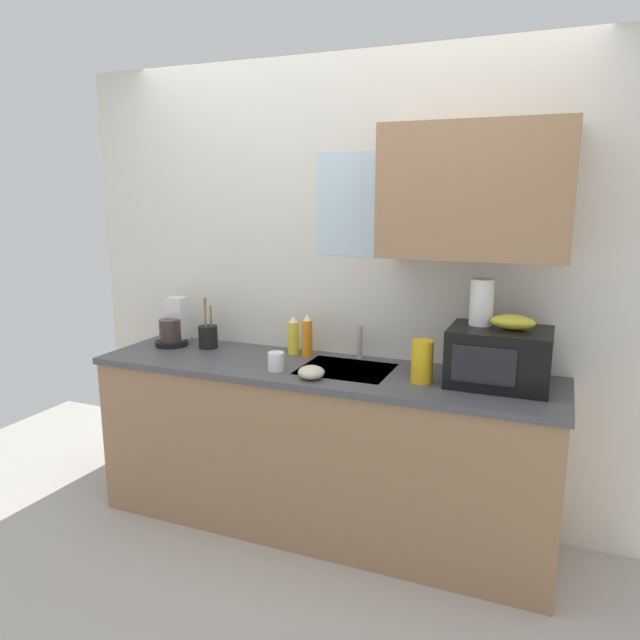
{
  "coord_description": "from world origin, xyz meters",
  "views": [
    {
      "loc": [
        1.12,
        -2.74,
        1.78
      ],
      "look_at": [
        0.0,
        0.0,
        1.15
      ],
      "focal_mm": 33.3,
      "sensor_mm": 36.0,
      "label": 1
    }
  ],
  "objects_px": {
    "dish_soap_bottle_orange": "(307,337)",
    "utensil_crock": "(208,336)",
    "small_bowl": "(311,372)",
    "banana_bunch": "(513,322)",
    "mug_white": "(276,361)",
    "microwave": "(499,357)",
    "cereal_canister": "(422,361)",
    "dish_soap_bottle_yellow": "(293,336)",
    "paper_towel_roll": "(482,302)",
    "coffee_maker": "(174,327)"
  },
  "relations": [
    {
      "from": "paper_towel_roll",
      "to": "small_bowl",
      "type": "height_order",
      "value": "paper_towel_roll"
    },
    {
      "from": "microwave",
      "to": "dish_soap_bottle_orange",
      "type": "distance_m",
      "value": 1.03
    },
    {
      "from": "microwave",
      "to": "utensil_crock",
      "type": "distance_m",
      "value": 1.64
    },
    {
      "from": "banana_bunch",
      "to": "mug_white",
      "type": "distance_m",
      "value": 1.16
    },
    {
      "from": "mug_white",
      "to": "microwave",
      "type": "bearing_deg",
      "value": 10.01
    },
    {
      "from": "paper_towel_roll",
      "to": "dish_soap_bottle_orange",
      "type": "xyz_separation_m",
      "value": [
        -0.93,
        0.07,
        -0.27
      ]
    },
    {
      "from": "small_bowl",
      "to": "coffee_maker",
      "type": "bearing_deg",
      "value": 163.18
    },
    {
      "from": "mug_white",
      "to": "coffee_maker",
      "type": "bearing_deg",
      "value": 162.75
    },
    {
      "from": "banana_bunch",
      "to": "cereal_canister",
      "type": "relative_size",
      "value": 0.97
    },
    {
      "from": "dish_soap_bottle_yellow",
      "to": "utensil_crock",
      "type": "distance_m",
      "value": 0.52
    },
    {
      "from": "coffee_maker",
      "to": "dish_soap_bottle_yellow",
      "type": "relative_size",
      "value": 1.28
    },
    {
      "from": "microwave",
      "to": "banana_bunch",
      "type": "bearing_deg",
      "value": 1.77
    },
    {
      "from": "utensil_crock",
      "to": "small_bowl",
      "type": "bearing_deg",
      "value": -22.04
    },
    {
      "from": "microwave",
      "to": "dish_soap_bottle_orange",
      "type": "height_order",
      "value": "microwave"
    },
    {
      "from": "paper_towel_roll",
      "to": "utensil_crock",
      "type": "xyz_separation_m",
      "value": [
        -1.54,
        0.02,
        -0.31
      ]
    },
    {
      "from": "cereal_canister",
      "to": "small_bowl",
      "type": "distance_m",
      "value": 0.53
    },
    {
      "from": "banana_bunch",
      "to": "small_bowl",
      "type": "distance_m",
      "value": 0.97
    },
    {
      "from": "coffee_maker",
      "to": "utensil_crock",
      "type": "height_order",
      "value": "utensil_crock"
    },
    {
      "from": "coffee_maker",
      "to": "microwave",
      "type": "bearing_deg",
      "value": -1.84
    },
    {
      "from": "paper_towel_roll",
      "to": "microwave",
      "type": "bearing_deg",
      "value": -27.38
    },
    {
      "from": "small_bowl",
      "to": "cereal_canister",
      "type": "bearing_deg",
      "value": 16.44
    },
    {
      "from": "paper_towel_roll",
      "to": "small_bowl",
      "type": "distance_m",
      "value": 0.88
    },
    {
      "from": "banana_bunch",
      "to": "mug_white",
      "type": "relative_size",
      "value": 2.11
    },
    {
      "from": "small_bowl",
      "to": "paper_towel_roll",
      "type": "bearing_deg",
      "value": 21.85
    },
    {
      "from": "dish_soap_bottle_orange",
      "to": "small_bowl",
      "type": "relative_size",
      "value": 1.83
    },
    {
      "from": "paper_towel_roll",
      "to": "cereal_canister",
      "type": "bearing_deg",
      "value": -147.99
    },
    {
      "from": "banana_bunch",
      "to": "utensil_crock",
      "type": "distance_m",
      "value": 1.71
    },
    {
      "from": "microwave",
      "to": "coffee_maker",
      "type": "relative_size",
      "value": 1.64
    },
    {
      "from": "banana_bunch",
      "to": "paper_towel_roll",
      "type": "distance_m",
      "value": 0.18
    },
    {
      "from": "mug_white",
      "to": "utensil_crock",
      "type": "height_order",
      "value": "utensil_crock"
    },
    {
      "from": "banana_bunch",
      "to": "small_bowl",
      "type": "height_order",
      "value": "banana_bunch"
    },
    {
      "from": "utensil_crock",
      "to": "small_bowl",
      "type": "relative_size",
      "value": 2.28
    },
    {
      "from": "banana_bunch",
      "to": "mug_white",
      "type": "xyz_separation_m",
      "value": [
        -1.12,
        -0.19,
        -0.26
      ]
    },
    {
      "from": "dish_soap_bottle_yellow",
      "to": "mug_white",
      "type": "bearing_deg",
      "value": -80.83
    },
    {
      "from": "coffee_maker",
      "to": "dish_soap_bottle_orange",
      "type": "height_order",
      "value": "coffee_maker"
    },
    {
      "from": "dish_soap_bottle_orange",
      "to": "mug_white",
      "type": "height_order",
      "value": "dish_soap_bottle_orange"
    },
    {
      "from": "banana_bunch",
      "to": "mug_white",
      "type": "bearing_deg",
      "value": -170.36
    },
    {
      "from": "utensil_crock",
      "to": "small_bowl",
      "type": "xyz_separation_m",
      "value": [
        0.79,
        -0.32,
        -0.04
      ]
    },
    {
      "from": "cereal_canister",
      "to": "utensil_crock",
      "type": "bearing_deg",
      "value": 172.55
    },
    {
      "from": "banana_bunch",
      "to": "coffee_maker",
      "type": "xyz_separation_m",
      "value": [
        -1.92,
        0.06,
        -0.2
      ]
    },
    {
      "from": "utensil_crock",
      "to": "coffee_maker",
      "type": "bearing_deg",
      "value": -177.16
    },
    {
      "from": "paper_towel_roll",
      "to": "banana_bunch",
      "type": "bearing_deg",
      "value": -18.43
    },
    {
      "from": "paper_towel_roll",
      "to": "coffee_maker",
      "type": "xyz_separation_m",
      "value": [
        -1.77,
        0.01,
        -0.28
      ]
    },
    {
      "from": "dish_soap_bottle_yellow",
      "to": "small_bowl",
      "type": "xyz_separation_m",
      "value": [
        0.27,
        -0.38,
        -0.07
      ]
    },
    {
      "from": "dish_soap_bottle_orange",
      "to": "utensil_crock",
      "type": "xyz_separation_m",
      "value": [
        -0.61,
        -0.05,
        -0.04
      ]
    },
    {
      "from": "microwave",
      "to": "small_bowl",
      "type": "bearing_deg",
      "value": -163.67
    },
    {
      "from": "dish_soap_bottle_orange",
      "to": "utensil_crock",
      "type": "distance_m",
      "value": 0.61
    },
    {
      "from": "dish_soap_bottle_orange",
      "to": "utensil_crock",
      "type": "height_order",
      "value": "utensil_crock"
    },
    {
      "from": "coffee_maker",
      "to": "dish_soap_bottle_orange",
      "type": "distance_m",
      "value": 0.84
    },
    {
      "from": "microwave",
      "to": "dish_soap_bottle_yellow",
      "type": "height_order",
      "value": "microwave"
    }
  ]
}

